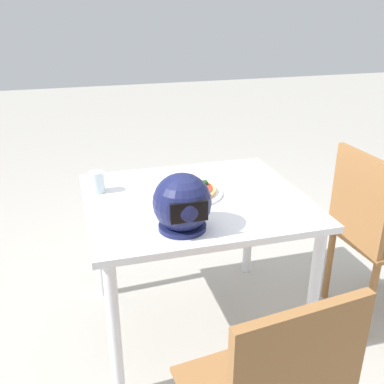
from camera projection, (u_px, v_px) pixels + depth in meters
The scene contains 7 objects.
ground_plane at pixel (195, 322), 2.32m from camera, with size 14.00×14.00×0.00m, color #B2ADA3.
dining_table at pixel (195, 215), 2.08m from camera, with size 0.99×0.86×0.71m.
pizza_plate at pixel (189, 193), 2.07m from camera, with size 0.31×0.31×0.01m, color white.
pizza at pixel (188, 189), 2.06m from camera, with size 0.25×0.25×0.06m.
motorcycle_helmet at pixel (182, 204), 1.72m from camera, with size 0.23×0.23×0.23m.
drinking_glass at pixel (97, 182), 2.08m from camera, with size 0.07×0.07×0.10m, color silver.
chair_side at pixel (370, 228), 2.20m from camera, with size 0.42×0.42×0.90m.
Camera 1 is at (0.52, 1.79, 1.55)m, focal length 41.83 mm.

